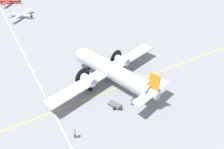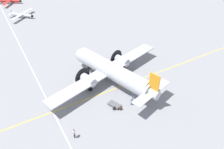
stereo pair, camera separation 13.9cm
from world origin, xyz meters
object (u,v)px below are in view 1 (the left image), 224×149
(crew_foreground, at_px, (74,132))
(baggage_cart, at_px, (115,104))
(passenger_boarding, at_px, (132,99))
(light_aircraft_taxiing, at_px, (22,15))
(suitcase_upright_spare, at_px, (114,108))
(traffic_cone, at_px, (145,94))
(light_aircraft_distant, at_px, (10,1))
(airliner_main, at_px, (110,70))
(suitcase_near_door, at_px, (121,109))

(crew_foreground, bearing_deg, baggage_cart, -23.16)
(passenger_boarding, relative_size, light_aircraft_taxiing, 0.23)
(suitcase_upright_spare, bearing_deg, light_aircraft_taxiing, 94.95)
(passenger_boarding, xyz_separation_m, traffic_cone, (3.13, 0.74, -0.91))
(light_aircraft_distant, distance_m, light_aircraft_taxiing, 15.94)
(airliner_main, bearing_deg, traffic_cone, -169.92)
(crew_foreground, xyz_separation_m, suitcase_upright_spare, (7.39, 1.80, -0.71))
(light_aircraft_distant, xyz_separation_m, traffic_cone, (10.94, -62.79, -0.61))
(light_aircraft_distant, bearing_deg, crew_foreground, -58.77)
(baggage_cart, xyz_separation_m, traffic_cone, (5.69, -0.43, -0.03))
(crew_foreground, bearing_deg, light_aircraft_taxiing, 44.93)
(baggage_cart, bearing_deg, suitcase_upright_spare, 127.50)
(suitcase_near_door, relative_size, suitcase_upright_spare, 0.91)
(passenger_boarding, height_order, light_aircraft_taxiing, light_aircraft_taxiing)
(crew_foreground, height_order, baggage_cart, crew_foreground)
(airliner_main, height_order, traffic_cone, airliner_main)
(passenger_boarding, bearing_deg, suitcase_upright_spare, -15.20)
(traffic_cone, bearing_deg, airliner_main, 116.08)
(airliner_main, xyz_separation_m, light_aircraft_distant, (-7.85, 56.48, -1.78))
(passenger_boarding, relative_size, light_aircraft_distant, 0.19)
(suitcase_near_door, bearing_deg, baggage_cart, 107.35)
(crew_foreground, xyz_separation_m, baggage_cart, (7.87, 2.57, -0.73))
(crew_foreground, distance_m, light_aircraft_distant, 64.98)
(suitcase_upright_spare, bearing_deg, suitcase_near_door, -31.29)
(light_aircraft_taxiing, xyz_separation_m, traffic_cone, (10.26, -46.87, -0.58))
(suitcase_near_door, bearing_deg, suitcase_upright_spare, 148.71)
(passenger_boarding, xyz_separation_m, baggage_cart, (-2.55, 1.17, -0.89))
(airliner_main, relative_size, suitcase_near_door, 43.90)
(suitcase_near_door, bearing_deg, light_aircraft_taxiing, 95.96)
(airliner_main, height_order, baggage_cart, airliner_main)
(airliner_main, xyz_separation_m, suitcase_near_door, (-2.19, -7.19, -2.37))
(airliner_main, xyz_separation_m, baggage_cart, (-2.60, -5.88, -2.36))
(traffic_cone, bearing_deg, crew_foreground, -171.05)
(airliner_main, bearing_deg, light_aircraft_taxiing, -5.97)
(airliner_main, relative_size, suitcase_upright_spare, 39.93)
(suitcase_near_door, bearing_deg, light_aircraft_distant, 95.09)
(crew_foreground, distance_m, light_aircraft_taxiing, 49.12)
(baggage_cart, relative_size, light_aircraft_taxiing, 0.29)
(suitcase_upright_spare, bearing_deg, traffic_cone, 3.10)
(baggage_cart, relative_size, traffic_cone, 4.40)
(baggage_cart, bearing_deg, suitcase_near_door, 177.26)
(passenger_boarding, relative_size, traffic_cone, 3.42)
(suitcase_near_door, xyz_separation_m, light_aircraft_taxiing, (-4.98, 47.75, 0.56))
(suitcase_upright_spare, height_order, baggage_cart, suitcase_upright_spare)
(suitcase_near_door, xyz_separation_m, light_aircraft_distant, (-5.67, 63.67, 0.59))
(crew_foreground, height_order, suitcase_near_door, crew_foreground)
(passenger_boarding, distance_m, light_aircraft_distant, 64.01)
(crew_foreground, height_order, light_aircraft_distant, light_aircraft_distant)
(suitcase_near_door, xyz_separation_m, suitcase_upright_spare, (-0.90, 0.54, 0.03))
(suitcase_upright_spare, bearing_deg, baggage_cart, 57.59)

